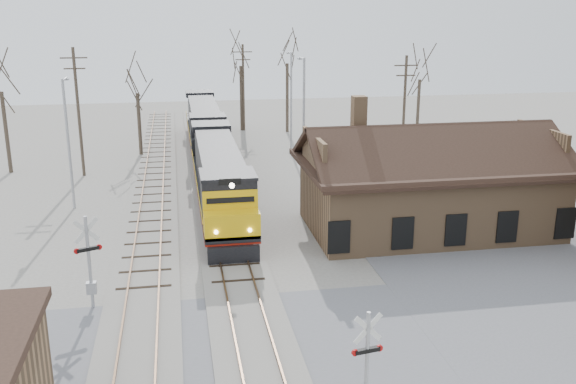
% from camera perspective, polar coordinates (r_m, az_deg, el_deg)
% --- Properties ---
extents(ground, '(140.00, 140.00, 0.00)m').
position_cam_1_polar(ground, '(26.18, -3.07, -13.37)').
color(ground, gray).
rests_on(ground, ground).
extents(road, '(60.00, 9.00, 0.03)m').
position_cam_1_polar(road, '(26.17, -3.07, -13.34)').
color(road, slate).
rests_on(road, ground).
extents(track_main, '(3.40, 90.00, 0.24)m').
position_cam_1_polar(track_main, '(39.85, -5.73, -2.73)').
color(track_main, gray).
rests_on(track_main, ground).
extents(track_siding, '(3.40, 90.00, 0.24)m').
position_cam_1_polar(track_siding, '(39.81, -12.20, -3.05)').
color(track_siding, gray).
rests_on(track_siding, ground).
extents(depot, '(15.20, 9.31, 7.90)m').
position_cam_1_polar(depot, '(39.04, 12.36, 0.16)').
color(depot, '#886646').
rests_on(depot, ground).
extents(locomotive_lead, '(2.92, 19.54, 4.34)m').
position_cam_1_polar(locomotive_lead, '(41.57, -6.08, 1.23)').
color(locomotive_lead, black).
rests_on(locomotive_lead, ground).
extents(locomotive_trailing, '(2.92, 19.54, 4.10)m').
position_cam_1_polar(locomotive_trailing, '(60.91, -7.44, 5.93)').
color(locomotive_trailing, black).
rests_on(locomotive_trailing, ground).
extents(crossbuck_near, '(1.08, 0.29, 3.80)m').
position_cam_1_polar(crossbuck_near, '(21.29, 7.00, -15.35)').
color(crossbuck_near, '#A5A8AD').
rests_on(crossbuck_near, ground).
extents(crossbuck_far, '(1.17, 0.52, 4.29)m').
position_cam_1_polar(crossbuck_far, '(29.49, -17.23, -6.30)').
color(crossbuck_far, '#A5A8AD').
rests_on(crossbuck_far, ground).
extents(streetlight_a, '(0.25, 2.04, 8.54)m').
position_cam_1_polar(streetlight_a, '(44.06, -18.95, 4.66)').
color(streetlight_a, '#A5A8AD').
rests_on(streetlight_a, ground).
extents(streetlight_b, '(0.25, 2.04, 9.50)m').
position_cam_1_polar(streetlight_b, '(46.38, 1.38, 6.67)').
color(streetlight_b, '#A5A8AD').
rests_on(streetlight_b, ground).
extents(streetlight_c, '(0.25, 2.04, 9.10)m').
position_cam_1_polar(streetlight_c, '(58.39, 0.26, 8.42)').
color(streetlight_c, '#A5A8AD').
rests_on(streetlight_c, ground).
extents(utility_pole_a, '(2.00, 0.24, 10.00)m').
position_cam_1_polar(utility_pole_a, '(52.54, -18.14, 6.93)').
color(utility_pole_a, '#382D23').
rests_on(utility_pole_a, ground).
extents(utility_pole_b, '(2.00, 0.24, 9.17)m').
position_cam_1_polar(utility_pole_b, '(69.67, -3.99, 9.39)').
color(utility_pole_b, '#382D23').
rests_on(utility_pole_b, ground).
extents(utility_pole_c, '(2.00, 0.24, 9.19)m').
position_cam_1_polar(utility_pole_c, '(53.78, 10.28, 7.21)').
color(utility_pole_c, '#382D23').
rests_on(utility_pole_c, ground).
extents(tree_a, '(4.35, 4.35, 10.67)m').
position_cam_1_polar(tree_a, '(55.41, -24.26, 9.23)').
color(tree_a, '#382D23').
rests_on(tree_a, ground).
extents(tree_b, '(3.75, 3.75, 9.19)m').
position_cam_1_polar(tree_b, '(58.35, -13.30, 9.43)').
color(tree_b, '#382D23').
rests_on(tree_b, ground).
extents(tree_c, '(4.61, 4.61, 11.29)m').
position_cam_1_polar(tree_c, '(69.43, -4.25, 12.05)').
color(tree_c, '#382D23').
rests_on(tree_c, ground).
extents(tree_d, '(4.84, 4.84, 11.85)m').
position_cam_1_polar(tree_d, '(68.27, -0.07, 12.36)').
color(tree_d, '#382D23').
rests_on(tree_d, ground).
extents(tree_e, '(4.16, 4.16, 10.20)m').
position_cam_1_polar(tree_e, '(63.41, 11.68, 10.68)').
color(tree_e, '#382D23').
rests_on(tree_e, ground).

